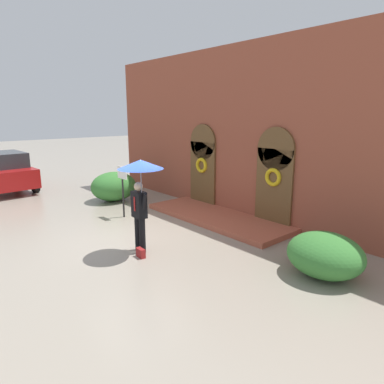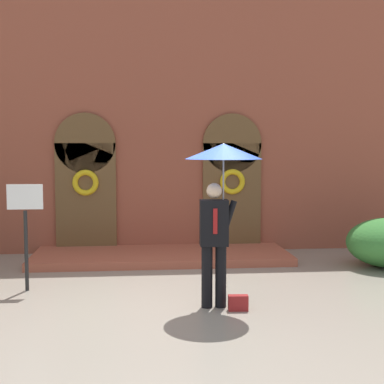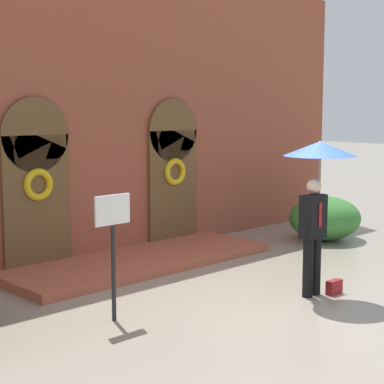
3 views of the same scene
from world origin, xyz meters
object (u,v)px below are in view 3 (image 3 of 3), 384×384
person_with_umbrella (318,171)px  sign_post (113,236)px  handbag (334,287)px  shrub_right (325,218)px

person_with_umbrella → sign_post: 3.29m
person_with_umbrella → sign_post: size_ratio=1.37×
person_with_umbrella → handbag: size_ratio=8.44×
handbag → person_with_umbrella: bearing=141.1°
sign_post → person_with_umbrella: bearing=-21.5°
person_with_umbrella → shrub_right: (3.63, 2.29, -1.44)m
handbag → shrub_right: shrub_right is taller
handbag → sign_post: bearing=159.9°
handbag → shrub_right: bearing=39.2°
sign_post → shrub_right: bearing=9.6°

